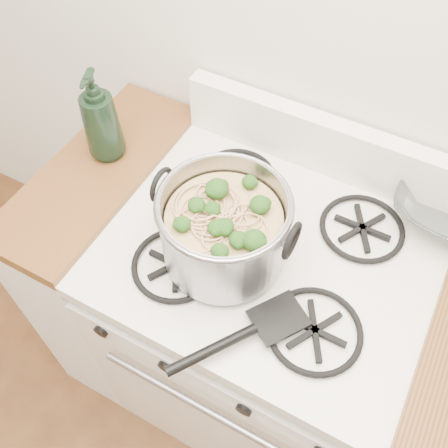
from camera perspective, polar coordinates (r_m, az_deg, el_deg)
gas_range at (r=1.59m, az=4.03°, el=-12.16°), size 0.76×0.66×0.92m
counter_left at (r=1.71m, az=-11.27°, el=-4.16°), size 0.25×0.65×0.92m
stock_pot at (r=1.07m, az=-0.00°, el=-0.65°), size 0.31×0.28×0.19m
spatula at (r=1.06m, az=6.28°, el=-10.46°), size 0.41×0.42×0.02m
glass_bowl at (r=1.31m, az=23.97°, el=1.42°), size 0.11×0.11×0.02m
bottle at (r=1.30m, az=-14.04°, el=11.88°), size 0.13×0.13×0.26m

